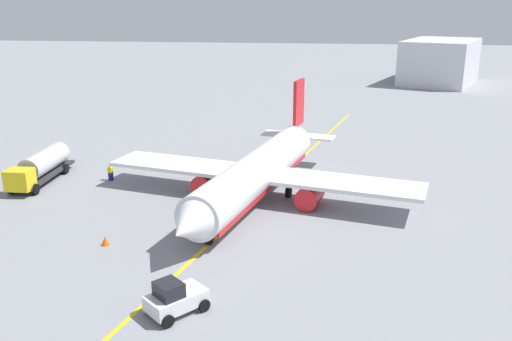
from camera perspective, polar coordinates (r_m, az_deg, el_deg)
ground_plane at (r=51.84m, az=0.00°, el=-3.17°), size 400.00×400.00×0.00m
airplane at (r=51.41m, az=0.20°, el=-0.21°), size 32.20×30.94×9.67m
fuel_tanker at (r=60.88m, az=-21.63°, el=0.43°), size 10.76×3.07×3.15m
pushback_tug at (r=34.11m, az=-8.49°, el=-13.07°), size 4.07×3.97×2.20m
refueling_worker at (r=59.41m, az=-14.98°, el=-0.23°), size 0.52×0.61×1.71m
safety_cone_nose at (r=44.17m, az=-15.50°, el=-7.10°), size 0.65×0.65×0.72m
distant_hangar at (r=133.53m, az=18.70°, el=10.75°), size 26.19×21.43×9.75m
taxi_line_marking at (r=51.83m, az=0.00°, el=-3.16°), size 85.27×20.59×0.01m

